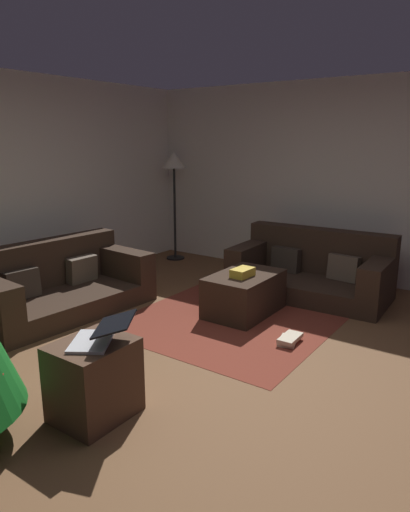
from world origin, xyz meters
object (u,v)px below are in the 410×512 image
object	(u,v)px
couch_left	(57,285)
tv_remote	(241,272)
couch_right	(312,271)
ottoman	(244,294)
corner_lamp	(174,168)
gift_box	(243,272)
book_stack	(289,339)
laptop	(100,335)
side_table	(94,380)

from	to	relation	value
couch_left	tv_remote	bearing A→B (deg)	128.08
couch_right	ottoman	bearing A→B (deg)	69.80
couch_right	corner_lamp	size ratio (longest dim) A/B	1.12
ottoman	corner_lamp	world-z (taller)	corner_lamp
ottoman	gift_box	xyz separation A→B (m)	(-0.09, -0.03, 0.26)
ottoman	tv_remote	size ratio (longest dim) A/B	5.53
gift_box	corner_lamp	xyz separation A→B (m)	(1.54, 2.13, 0.93)
couch_left	tv_remote	distance (m)	2.03
book_stack	corner_lamp	world-z (taller)	corner_lamp
book_stack	couch_left	bearing A→B (deg)	104.98
ottoman	tv_remote	world-z (taller)	tv_remote
couch_left	book_stack	distance (m)	2.58
couch_right	tv_remote	distance (m)	1.11
gift_box	book_stack	size ratio (longest dim) A/B	0.84
couch_left	laptop	xyz separation A→B (m)	(-1.15, -1.95, 0.31)
couch_right	tv_remote	bearing A→B (deg)	66.60
tv_remote	book_stack	distance (m)	1.01
couch_left	tv_remote	xyz separation A→B (m)	(1.12, -1.68, 0.17)
gift_box	book_stack	bearing A→B (deg)	-115.47
book_stack	laptop	bearing A→B (deg)	163.76
couch_left	book_stack	xyz separation A→B (m)	(0.66, -2.48, -0.24)
tv_remote	corner_lamp	xyz separation A→B (m)	(1.42, 2.05, 0.96)
laptop	book_stack	bearing A→B (deg)	-16.24
couch_left	couch_right	size ratio (longest dim) A/B	1.05
couch_left	corner_lamp	world-z (taller)	corner_lamp
gift_box	corner_lamp	world-z (taller)	corner_lamp
couch_left	side_table	world-z (taller)	couch_left
book_stack	corner_lamp	distance (m)	3.68
book_stack	side_table	bearing A→B (deg)	162.62
laptop	corner_lamp	xyz separation A→B (m)	(3.68, 2.32, 0.82)
side_table	corner_lamp	xyz separation A→B (m)	(3.72, 2.27, 1.15)
couch_left	book_stack	size ratio (longest dim) A/B	6.43
book_stack	couch_right	bearing A→B (deg)	15.11
couch_right	side_table	bearing A→B (deg)	84.77
couch_right	book_stack	distance (m)	1.55
side_table	ottoman	bearing A→B (deg)	4.11
couch_left	gift_box	distance (m)	2.04
couch_right	gift_box	world-z (taller)	couch_right
couch_left	gift_box	size ratio (longest dim) A/B	7.63
side_table	book_stack	xyz separation A→B (m)	(1.84, -0.58, -0.23)
tv_remote	book_stack	bearing A→B (deg)	-153.73
tv_remote	laptop	distance (m)	2.28
couch_left	ottoman	bearing A→B (deg)	126.68
gift_box	tv_remote	distance (m)	0.14
couch_left	gift_box	xyz separation A→B (m)	(1.00, -1.77, 0.20)
couch_right	side_table	size ratio (longest dim) A/B	3.47
laptop	corner_lamp	distance (m)	4.43
couch_right	ottoman	size ratio (longest dim) A/B	2.10
ottoman	side_table	world-z (taller)	side_table
gift_box	ottoman	bearing A→B (deg)	16.22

